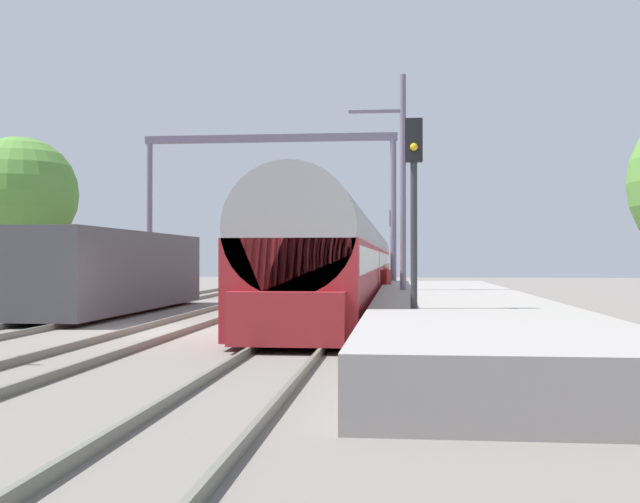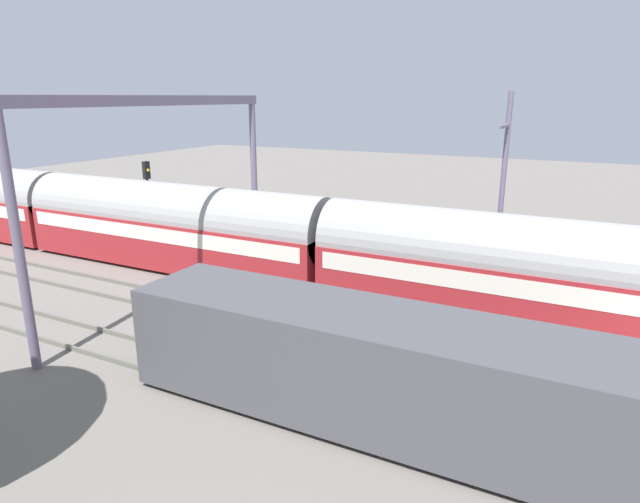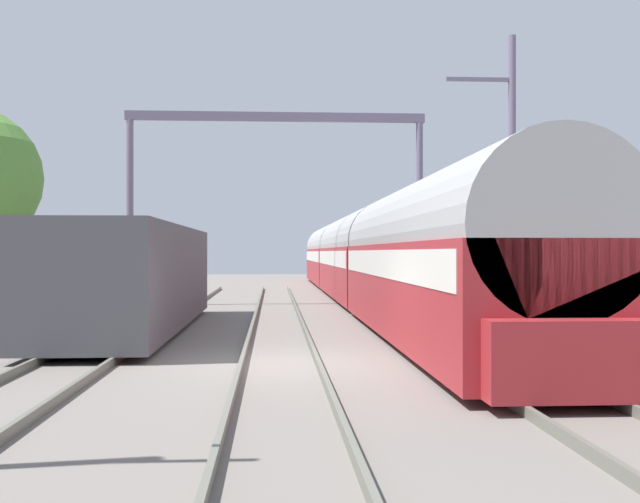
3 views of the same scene
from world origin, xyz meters
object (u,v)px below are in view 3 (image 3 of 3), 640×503
object	(u,v)px
catenary_gantry	(276,168)
railway_signal_far	(393,236)
passenger_train	(362,256)
person_crossing	(444,286)
freight_car	(135,277)

from	to	relation	value
catenary_gantry	railway_signal_far	bearing A→B (deg)	48.66
passenger_train	person_crossing	bearing A→B (deg)	-79.06
passenger_train	catenary_gantry	size ratio (longest dim) A/B	4.04
person_crossing	railway_signal_far	xyz separation A→B (m)	(0.18, 12.31, 1.95)
passenger_train	person_crossing	size ratio (longest dim) A/B	28.44
railway_signal_far	catenary_gantry	xyz separation A→B (m)	(-5.81, -6.61, 2.63)
freight_car	catenary_gantry	bearing A→B (deg)	68.78
person_crossing	railway_signal_far	bearing A→B (deg)	138.49
passenger_train	railway_signal_far	size ratio (longest dim) A/B	10.67
passenger_train	freight_car	distance (m)	15.45
passenger_train	freight_car	size ratio (longest dim) A/B	3.78
freight_car	catenary_gantry	size ratio (longest dim) A/B	1.07
person_crossing	freight_car	bearing A→B (deg)	-106.27
catenary_gantry	person_crossing	bearing A→B (deg)	-45.35
passenger_train	person_crossing	distance (m)	9.22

